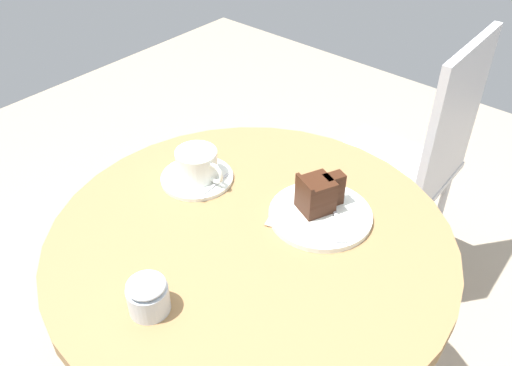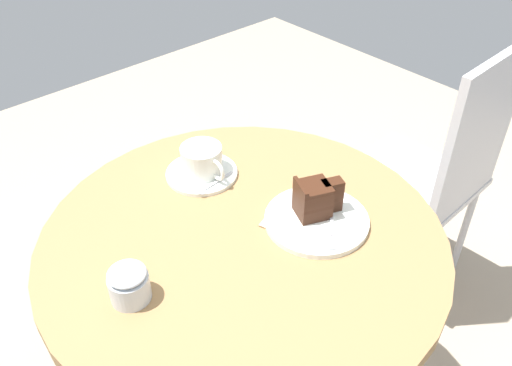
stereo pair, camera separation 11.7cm
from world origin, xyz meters
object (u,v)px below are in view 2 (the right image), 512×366
object	(u,v)px
cafe_chair	(440,166)
saucer	(202,173)
cake_slice	(315,199)
fork	(332,230)
cake_plate	(317,220)
napkin	(303,220)
coffee_cup	(202,159)
sugar_pot	(129,284)
teaspoon	(211,186)

from	to	relation	value
cafe_chair	saucer	bearing A→B (deg)	-20.26
saucer	cake_slice	size ratio (longest dim) A/B	1.55
cafe_chair	fork	bearing A→B (deg)	7.38
cake_plate	napkin	distance (m)	0.03
cake_plate	coffee_cup	bearing A→B (deg)	-165.67
saucer	cake_plate	xyz separation A→B (m)	(0.29, 0.08, 0.00)
cake_plate	cafe_chair	xyz separation A→B (m)	(-0.06, 0.63, -0.20)
sugar_pot	cafe_chair	bearing A→B (deg)	88.76
teaspoon	cake_plate	bearing A→B (deg)	106.17
coffee_cup	cafe_chair	bearing A→B (deg)	72.09
napkin	teaspoon	bearing A→B (deg)	-159.55
coffee_cup	cake_plate	size ratio (longest dim) A/B	0.59
sugar_pot	napkin	bearing A→B (deg)	80.63
coffee_cup	fork	xyz separation A→B (m)	(0.34, 0.07, -0.03)
cake_plate	cafe_chair	bearing A→B (deg)	95.66
cafe_chair	sugar_pot	world-z (taller)	cafe_chair
cafe_chair	cake_slice	bearing A→B (deg)	2.01
sugar_pot	cake_slice	bearing A→B (deg)	80.18
fork	teaspoon	bearing A→B (deg)	-114.97
coffee_cup	fork	distance (m)	0.35
teaspoon	cake_plate	xyz separation A→B (m)	(0.23, 0.10, -0.01)
saucer	cake_plate	size ratio (longest dim) A/B	0.76
coffee_cup	teaspoon	bearing A→B (deg)	-20.39
fork	cake_plate	bearing A→B (deg)	-140.44
saucer	cake_slice	distance (m)	0.29
coffee_cup	cafe_chair	world-z (taller)	cafe_chair
teaspoon	napkin	bearing A→B (deg)	104.48
teaspoon	sugar_pot	bearing A→B (deg)	20.52
saucer	napkin	bearing A→B (deg)	12.83
coffee_cup	teaspoon	distance (m)	0.07
coffee_cup	cake_plate	distance (m)	0.30
cake_slice	cake_plate	bearing A→B (deg)	-29.83
cake_slice	napkin	xyz separation A→B (m)	(-0.01, -0.02, -0.05)
cake_plate	teaspoon	bearing A→B (deg)	-157.86
saucer	coffee_cup	bearing A→B (deg)	75.53
saucer	cafe_chair	world-z (taller)	cafe_chair
saucer	napkin	distance (m)	0.28
coffee_cup	sugar_pot	size ratio (longest dim) A/B	1.76
teaspoon	saucer	bearing A→B (deg)	-113.02
sugar_pot	fork	bearing A→B (deg)	71.25
coffee_cup	cafe_chair	distance (m)	0.78
fork	sugar_pot	world-z (taller)	sugar_pot
cake_plate	cake_slice	xyz separation A→B (m)	(-0.02, 0.01, 0.04)
coffee_cup	cake_slice	bearing A→B (deg)	16.73
saucer	fork	world-z (taller)	fork
coffee_cup	cake_plate	bearing A→B (deg)	14.33
fork	napkin	size ratio (longest dim) A/B	0.68
sugar_pot	saucer	bearing A→B (deg)	123.09
saucer	cafe_chair	distance (m)	0.77
fork	coffee_cup	bearing A→B (deg)	-121.14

